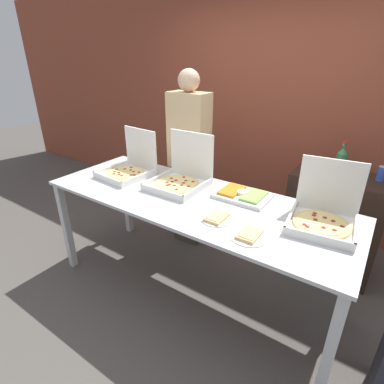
# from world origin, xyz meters

# --- Properties ---
(ground_plane) EXTENTS (16.00, 16.00, 0.00)m
(ground_plane) POSITION_xyz_m (0.00, 0.00, 0.00)
(ground_plane) COLOR #514C47
(brick_wall_behind) EXTENTS (10.00, 0.06, 2.80)m
(brick_wall_behind) POSITION_xyz_m (0.00, 1.70, 1.40)
(brick_wall_behind) COLOR brown
(brick_wall_behind) RESTS_ON ground_plane
(buffet_table) EXTENTS (2.45, 0.89, 0.92)m
(buffet_table) POSITION_xyz_m (0.00, 0.00, 0.82)
(buffet_table) COLOR silver
(buffet_table) RESTS_ON ground_plane
(pizza_box_near_right) EXTENTS (0.45, 0.46, 0.40)m
(pizza_box_near_right) POSITION_xyz_m (0.93, 0.15, 0.99)
(pizza_box_near_right) COLOR white
(pizza_box_near_right) RESTS_ON buffet_table
(pizza_box_near_left) EXTENTS (0.44, 0.45, 0.43)m
(pizza_box_near_left) POSITION_xyz_m (-0.22, 0.15, 0.99)
(pizza_box_near_left) COLOR white
(pizza_box_near_left) RESTS_ON buffet_table
(pizza_box_far_right) EXTENTS (0.44, 0.45, 0.40)m
(pizza_box_far_right) POSITION_xyz_m (-0.75, 0.08, 0.99)
(pizza_box_far_right) COLOR white
(pizza_box_far_right) RESTS_ON buffet_table
(paper_plate_front_left) EXTENTS (0.24, 0.24, 0.03)m
(paper_plate_front_left) POSITION_xyz_m (0.60, -0.25, 0.93)
(paper_plate_front_left) COLOR white
(paper_plate_front_left) RESTS_ON buffet_table
(paper_plate_front_center) EXTENTS (0.22, 0.22, 0.03)m
(paper_plate_front_center) POSITION_xyz_m (0.32, -0.18, 0.93)
(paper_plate_front_center) COLOR white
(paper_plate_front_center) RESTS_ON buffet_table
(veggie_tray) EXTENTS (0.42, 0.30, 0.05)m
(veggie_tray) POSITION_xyz_m (0.32, 0.23, 0.94)
(veggie_tray) COLOR white
(veggie_tray) RESTS_ON buffet_table
(sideboard_podium) EXTENTS (0.80, 0.47, 0.97)m
(sideboard_podium) POSITION_xyz_m (0.90, 1.02, 0.48)
(sideboard_podium) COLOR black
(sideboard_podium) RESTS_ON ground_plane
(soda_bottle) EXTENTS (0.09, 0.09, 0.32)m
(soda_bottle) POSITION_xyz_m (0.87, 0.95, 1.11)
(soda_bottle) COLOR #2D6638
(soda_bottle) RESTS_ON sideboard_podium
(soda_can_silver) EXTENTS (0.07, 0.07, 0.12)m
(soda_can_silver) POSITION_xyz_m (0.86, 1.10, 1.03)
(soda_can_silver) COLOR silver
(soda_can_silver) RESTS_ON sideboard_podium
(soda_can_colored) EXTENTS (0.07, 0.07, 0.12)m
(soda_can_colored) POSITION_xyz_m (1.18, 1.07, 1.03)
(soda_can_colored) COLOR #334CB2
(soda_can_colored) RESTS_ON sideboard_podium
(person_guest_cap) EXTENTS (0.40, 0.22, 1.82)m
(person_guest_cap) POSITION_xyz_m (-0.49, 0.66, 0.96)
(person_guest_cap) COLOR #473D33
(person_guest_cap) RESTS_ON ground_plane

